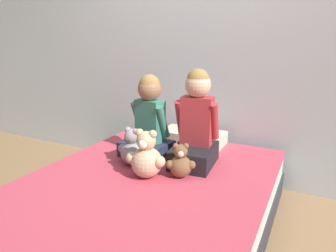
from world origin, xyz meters
The scene contains 9 objects.
ground_plane centered at (0.00, 0.00, 0.00)m, with size 14.00×14.00×0.00m, color #93704C.
wall_behind_bed centered at (0.00, 1.11, 1.25)m, with size 8.00×0.06×2.50m.
bed centered at (0.00, 0.00, 0.19)m, with size 1.52×2.00×0.39m.
child_on_left centered at (-0.21, 0.43, 0.66)m, with size 0.39×0.37×0.63m.
child_on_right centered at (0.18, 0.43, 0.68)m, with size 0.33×0.41×0.69m.
teddy_bear_held_by_left_child centered at (-0.21, 0.20, 0.50)m, with size 0.23×0.18×0.28m.
teddy_bear_held_by_right_child centered at (0.19, 0.17, 0.49)m, with size 0.18×0.15×0.23m.
teddy_bear_between_children centered at (-0.01, 0.06, 0.52)m, with size 0.27×0.21×0.33m.
pillow_at_headboard centered at (0.00, 0.83, 0.44)m, with size 0.55×0.28×0.11m.
Camera 1 is at (0.93, -1.49, 1.26)m, focal length 32.00 mm.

